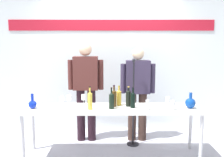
% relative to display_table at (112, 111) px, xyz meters
% --- Properties ---
extents(ground_plane, '(10.00, 10.00, 0.00)m').
position_rel_display_table_xyz_m(ground_plane, '(0.00, 0.00, -0.69)').
color(ground_plane, '#B0B0BD').
extents(back_wall, '(5.49, 0.11, 3.00)m').
position_rel_display_table_xyz_m(back_wall, '(0.00, 1.26, 0.82)').
color(back_wall, white).
rests_on(back_wall, ground).
extents(display_table, '(2.62, 0.57, 0.75)m').
position_rel_display_table_xyz_m(display_table, '(0.00, 0.00, 0.00)').
color(display_table, white).
rests_on(display_table, ground).
extents(decanter_blue_left, '(0.12, 0.12, 0.22)m').
position_rel_display_table_xyz_m(decanter_blue_left, '(-1.15, -0.04, 0.13)').
color(decanter_blue_left, '#0E28B8').
rests_on(decanter_blue_left, display_table).
extents(decanter_blue_right, '(0.15, 0.15, 0.23)m').
position_rel_display_table_xyz_m(decanter_blue_right, '(1.14, -0.04, 0.14)').
color(decanter_blue_right, '#0F3C97').
rests_on(decanter_blue_right, display_table).
extents(presenter_left, '(0.60, 0.22, 1.68)m').
position_rel_display_table_xyz_m(presenter_left, '(-0.44, 0.62, 0.28)').
color(presenter_left, black).
rests_on(presenter_left, ground).
extents(presenter_right, '(0.59, 0.22, 1.60)m').
position_rel_display_table_xyz_m(presenter_right, '(0.44, 0.62, 0.23)').
color(presenter_right, '#3C2923').
rests_on(presenter_right, ground).
extents(wine_bottle_0, '(0.07, 0.07, 0.30)m').
position_rel_display_table_xyz_m(wine_bottle_0, '(0.24, 0.07, 0.19)').
color(wine_bottle_0, black).
rests_on(wine_bottle_0, display_table).
extents(wine_bottle_1, '(0.07, 0.07, 0.30)m').
position_rel_display_table_xyz_m(wine_bottle_1, '(0.11, 0.14, 0.19)').
color(wine_bottle_1, gold).
rests_on(wine_bottle_1, display_table).
extents(wine_bottle_2, '(0.07, 0.07, 0.31)m').
position_rel_display_table_xyz_m(wine_bottle_2, '(-0.01, -0.07, 0.18)').
color(wine_bottle_2, black).
rests_on(wine_bottle_2, display_table).
extents(wine_bottle_3, '(0.07, 0.07, 0.32)m').
position_rel_display_table_xyz_m(wine_bottle_3, '(0.03, 0.06, 0.20)').
color(wine_bottle_3, '#422C10').
rests_on(wine_bottle_3, display_table).
extents(wine_bottle_4, '(0.07, 0.07, 0.33)m').
position_rel_display_table_xyz_m(wine_bottle_4, '(-0.32, -0.10, 0.20)').
color(wine_bottle_4, gold).
rests_on(wine_bottle_4, display_table).
extents(wine_bottle_5, '(0.07, 0.07, 0.31)m').
position_rel_display_table_xyz_m(wine_bottle_5, '(0.30, -0.02, 0.19)').
color(wine_bottle_5, black).
rests_on(wine_bottle_5, display_table).
extents(wine_glass_left_0, '(0.07, 0.07, 0.16)m').
position_rel_display_table_xyz_m(wine_glass_left_0, '(-0.44, 0.18, 0.17)').
color(wine_glass_left_0, white).
rests_on(wine_glass_left_0, display_table).
extents(wine_glass_left_1, '(0.07, 0.07, 0.16)m').
position_rel_display_table_xyz_m(wine_glass_left_1, '(-0.75, 0.06, 0.17)').
color(wine_glass_left_1, white).
rests_on(wine_glass_left_1, display_table).
extents(wine_glass_left_2, '(0.07, 0.07, 0.15)m').
position_rel_display_table_xyz_m(wine_glass_left_2, '(-1.01, -0.09, 0.16)').
color(wine_glass_left_2, white).
rests_on(wine_glass_left_2, display_table).
extents(wine_glass_left_3, '(0.07, 0.07, 0.16)m').
position_rel_display_table_xyz_m(wine_glass_left_3, '(-0.65, 0.12, 0.18)').
color(wine_glass_left_3, white).
rests_on(wine_glass_left_3, display_table).
extents(wine_glass_right_0, '(0.06, 0.06, 0.14)m').
position_rel_display_table_xyz_m(wine_glass_right_0, '(0.50, -0.14, 0.16)').
color(wine_glass_right_0, white).
rests_on(wine_glass_right_0, display_table).
extents(wine_glass_right_1, '(0.07, 0.07, 0.14)m').
position_rel_display_table_xyz_m(wine_glass_right_1, '(0.85, -0.15, 0.16)').
color(wine_glass_right_1, white).
rests_on(wine_glass_right_1, display_table).
extents(wine_glass_right_2, '(0.06, 0.06, 0.13)m').
position_rel_display_table_xyz_m(wine_glass_right_2, '(0.84, 0.11, 0.15)').
color(wine_glass_right_2, white).
rests_on(wine_glass_right_2, display_table).
extents(microphone_stand, '(0.20, 0.20, 1.44)m').
position_rel_display_table_xyz_m(microphone_stand, '(0.35, 0.40, -0.21)').
color(microphone_stand, black).
rests_on(microphone_stand, ground).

